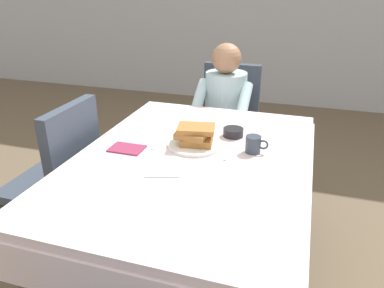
{
  "coord_description": "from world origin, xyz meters",
  "views": [
    {
      "loc": [
        0.48,
        -1.53,
        1.53
      ],
      "look_at": [
        -0.01,
        0.04,
        0.79
      ],
      "focal_mm": 34.65,
      "sensor_mm": 36.0,
      "label": 1
    }
  ],
  "objects_px": {
    "dining_table_main": "(192,173)",
    "chair_diner": "(228,117)",
    "spoon_near_edge": "(162,177)",
    "cup_coffee": "(254,144)",
    "fork_left_of_plate": "(159,143)",
    "breakfast_stack": "(195,135)",
    "bowl_butter": "(233,132)",
    "plate_breakfast": "(195,145)",
    "chair_left_side": "(62,172)",
    "diner_person": "(224,106)",
    "knife_right_of_plate": "(230,152)"
  },
  "relations": [
    {
      "from": "dining_table_main",
      "to": "plate_breakfast",
      "type": "bearing_deg",
      "value": 101.15
    },
    {
      "from": "plate_breakfast",
      "to": "spoon_near_edge",
      "type": "xyz_separation_m",
      "value": [
        -0.04,
        -0.35,
        -0.01
      ]
    },
    {
      "from": "breakfast_stack",
      "to": "spoon_near_edge",
      "type": "distance_m",
      "value": 0.36
    },
    {
      "from": "diner_person",
      "to": "cup_coffee",
      "type": "xyz_separation_m",
      "value": [
        0.34,
        -0.87,
        0.11
      ]
    },
    {
      "from": "breakfast_stack",
      "to": "fork_left_of_plate",
      "type": "bearing_deg",
      "value": -174.14
    },
    {
      "from": "fork_left_of_plate",
      "to": "diner_person",
      "type": "bearing_deg",
      "value": -8.23
    },
    {
      "from": "dining_table_main",
      "to": "diner_person",
      "type": "relative_size",
      "value": 1.36
    },
    {
      "from": "diner_person",
      "to": "cup_coffee",
      "type": "distance_m",
      "value": 0.95
    },
    {
      "from": "cup_coffee",
      "to": "dining_table_main",
      "type": "bearing_deg",
      "value": -152.7
    },
    {
      "from": "cup_coffee",
      "to": "spoon_near_edge",
      "type": "distance_m",
      "value": 0.5
    },
    {
      "from": "diner_person",
      "to": "fork_left_of_plate",
      "type": "bearing_deg",
      "value": 81.12
    },
    {
      "from": "chair_left_side",
      "to": "spoon_near_edge",
      "type": "distance_m",
      "value": 0.77
    },
    {
      "from": "spoon_near_edge",
      "to": "plate_breakfast",
      "type": "bearing_deg",
      "value": 67.19
    },
    {
      "from": "diner_person",
      "to": "plate_breakfast",
      "type": "height_order",
      "value": "diner_person"
    },
    {
      "from": "chair_left_side",
      "to": "bowl_butter",
      "type": "xyz_separation_m",
      "value": [
        0.91,
        0.31,
        0.23
      ]
    },
    {
      "from": "dining_table_main",
      "to": "bowl_butter",
      "type": "relative_size",
      "value": 13.85
    },
    {
      "from": "dining_table_main",
      "to": "knife_right_of_plate",
      "type": "relative_size",
      "value": 7.62
    },
    {
      "from": "chair_left_side",
      "to": "bowl_butter",
      "type": "height_order",
      "value": "chair_left_side"
    },
    {
      "from": "dining_table_main",
      "to": "breakfast_stack",
      "type": "bearing_deg",
      "value": 100.47
    },
    {
      "from": "spoon_near_edge",
      "to": "cup_coffee",
      "type": "bearing_deg",
      "value": 31.38
    },
    {
      "from": "plate_breakfast",
      "to": "spoon_near_edge",
      "type": "relative_size",
      "value": 1.87
    },
    {
      "from": "chair_diner",
      "to": "bowl_butter",
      "type": "bearing_deg",
      "value": 103.65
    },
    {
      "from": "bowl_butter",
      "to": "fork_left_of_plate",
      "type": "height_order",
      "value": "bowl_butter"
    },
    {
      "from": "bowl_butter",
      "to": "knife_right_of_plate",
      "type": "xyz_separation_m",
      "value": [
        0.03,
        -0.21,
        -0.02
      ]
    },
    {
      "from": "bowl_butter",
      "to": "plate_breakfast",
      "type": "bearing_deg",
      "value": -130.48
    },
    {
      "from": "cup_coffee",
      "to": "breakfast_stack",
      "type": "bearing_deg",
      "value": -176.72
    },
    {
      "from": "dining_table_main",
      "to": "fork_left_of_plate",
      "type": "relative_size",
      "value": 8.47
    },
    {
      "from": "chair_left_side",
      "to": "spoon_near_edge",
      "type": "bearing_deg",
      "value": -108.06
    },
    {
      "from": "diner_person",
      "to": "fork_left_of_plate",
      "type": "distance_m",
      "value": 0.92
    },
    {
      "from": "breakfast_stack",
      "to": "knife_right_of_plate",
      "type": "relative_size",
      "value": 1.05
    },
    {
      "from": "dining_table_main",
      "to": "spoon_near_edge",
      "type": "distance_m",
      "value": 0.26
    },
    {
      "from": "chair_diner",
      "to": "cup_coffee",
      "type": "xyz_separation_m",
      "value": [
        0.34,
        -1.03,
        0.25
      ]
    },
    {
      "from": "chair_diner",
      "to": "chair_left_side",
      "type": "xyz_separation_m",
      "value": [
        -0.7,
        -1.17,
        0.0
      ]
    },
    {
      "from": "plate_breakfast",
      "to": "cup_coffee",
      "type": "xyz_separation_m",
      "value": [
        0.3,
        0.02,
        0.03
      ]
    },
    {
      "from": "chair_left_side",
      "to": "plate_breakfast",
      "type": "relative_size",
      "value": 3.32
    },
    {
      "from": "plate_breakfast",
      "to": "breakfast_stack",
      "type": "bearing_deg",
      "value": -12.43
    },
    {
      "from": "dining_table_main",
      "to": "chair_diner",
      "type": "relative_size",
      "value": 1.64
    },
    {
      "from": "dining_table_main",
      "to": "cup_coffee",
      "type": "distance_m",
      "value": 0.33
    },
    {
      "from": "dining_table_main",
      "to": "knife_right_of_plate",
      "type": "xyz_separation_m",
      "value": [
        0.17,
        0.1,
        0.09
      ]
    },
    {
      "from": "chair_diner",
      "to": "chair_left_side",
      "type": "distance_m",
      "value": 1.36
    },
    {
      "from": "fork_left_of_plate",
      "to": "dining_table_main",
      "type": "bearing_deg",
      "value": -115.21
    },
    {
      "from": "cup_coffee",
      "to": "fork_left_of_plate",
      "type": "height_order",
      "value": "cup_coffee"
    },
    {
      "from": "bowl_butter",
      "to": "fork_left_of_plate",
      "type": "bearing_deg",
      "value": -149.31
    },
    {
      "from": "diner_person",
      "to": "chair_left_side",
      "type": "relative_size",
      "value": 1.2
    },
    {
      "from": "knife_right_of_plate",
      "to": "breakfast_stack",
      "type": "bearing_deg",
      "value": 87.34
    },
    {
      "from": "dining_table_main",
      "to": "plate_breakfast",
      "type": "relative_size",
      "value": 5.44
    },
    {
      "from": "chair_diner",
      "to": "breakfast_stack",
      "type": "distance_m",
      "value": 1.08
    },
    {
      "from": "breakfast_stack",
      "to": "spoon_near_edge",
      "type": "height_order",
      "value": "breakfast_stack"
    },
    {
      "from": "cup_coffee",
      "to": "fork_left_of_plate",
      "type": "relative_size",
      "value": 0.63
    },
    {
      "from": "plate_breakfast",
      "to": "cup_coffee",
      "type": "relative_size",
      "value": 2.48
    }
  ]
}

